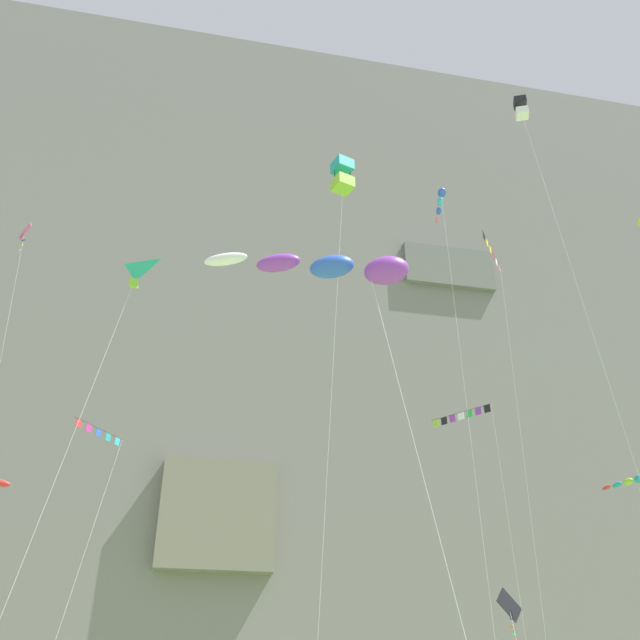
% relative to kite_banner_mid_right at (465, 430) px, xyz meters
% --- Properties ---
extents(cliff_face, '(180.00, 27.22, 77.64)m').
position_rel_kite_banner_mid_right_xyz_m(cliff_face, '(-12.74, 36.20, 22.43)').
color(cliff_face, slate).
rests_on(cliff_face, ground).
extents(kite_banner_mid_right, '(2.77, 3.26, 17.50)m').
position_rel_kite_banner_mid_right_xyz_m(kite_banner_mid_right, '(0.00, 0.00, 0.00)').
color(kite_banner_mid_right, black).
rests_on(kite_banner_mid_right, ground).
extents(kite_box_mid_left, '(3.34, 5.30, 31.01)m').
position_rel_kite_banner_mid_right_xyz_m(kite_box_mid_left, '(-8.32, -5.09, 13.55)').
color(kite_box_mid_left, teal).
rests_on(kite_box_mid_left, ground).
extents(kite_delta_near_cliff, '(2.91, 3.92, 17.48)m').
position_rel_kite_banner_mid_right_xyz_m(kite_delta_near_cliff, '(-19.14, -11.15, 0.68)').
color(kite_delta_near_cliff, teal).
rests_on(kite_delta_near_cliff, ground).
extents(kite_diamond_high_center, '(2.78, 3.40, 28.91)m').
position_rel_kite_banner_mid_right_xyz_m(kite_diamond_high_center, '(-26.94, 1.54, 10.42)').
color(kite_diamond_high_center, pink).
rests_on(kite_diamond_high_center, ground).
extents(kite_banner_upper_left, '(2.01, 3.93, 13.53)m').
position_rel_kite_banner_mid_right_xyz_m(kite_banner_upper_left, '(-20.00, -3.77, -4.46)').
color(kite_banner_upper_left, black).
rests_on(kite_banner_upper_left, ground).
extents(kite_windsock_low_left, '(6.45, 4.80, 14.56)m').
position_rel_kite_banner_mid_right_xyz_m(kite_windsock_low_left, '(-11.87, -18.45, -2.53)').
color(kite_windsock_low_left, purple).
rests_on(kite_windsock_low_left, ground).
extents(kite_banner_front_field, '(4.53, 6.56, 33.52)m').
position_rel_kite_banner_mid_right_xyz_m(kite_banner_front_field, '(5.89, 4.61, 15.09)').
color(kite_banner_front_field, black).
rests_on(kite_banner_front_field, ground).
extents(kite_windsock_far_right, '(1.21, 6.85, 15.37)m').
position_rel_kite_banner_mid_right_xyz_m(kite_windsock_far_right, '(12.58, 3.58, -1.30)').
color(kite_windsock_far_right, teal).
rests_on(kite_windsock_far_right, ground).
extents(kite_windsock_far_left, '(3.31, 8.82, 33.56)m').
position_rel_kite_banner_mid_right_xyz_m(kite_windsock_far_left, '(-0.09, -0.31, 16.74)').
color(kite_windsock_far_left, blue).
rests_on(kite_windsock_far_left, ground).
extents(kite_diamond_high_left, '(2.50, 5.03, 8.09)m').
position_rel_kite_banner_mid_right_xyz_m(kite_diamond_high_left, '(2.42, 2.20, -9.39)').
color(kite_diamond_high_left, black).
rests_on(kite_diamond_high_left, ground).
extents(kite_box_high_right, '(2.66, 1.59, 32.92)m').
position_rel_kite_banner_mid_right_xyz_m(kite_box_high_right, '(1.13, -10.21, 15.67)').
color(kite_box_high_right, black).
rests_on(kite_box_high_right, ground).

